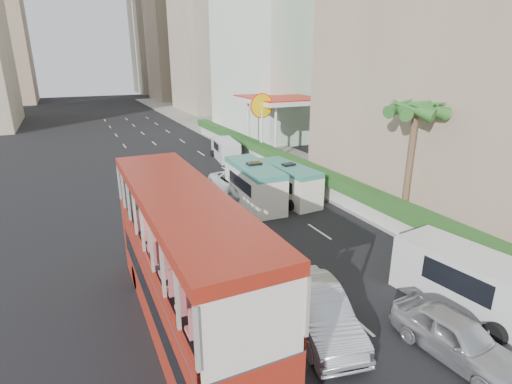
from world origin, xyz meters
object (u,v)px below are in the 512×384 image
car_silver_lane_a (317,330)px  minibus_near (254,184)px  van_asset (237,193)px  palm_tree (409,166)px  car_silver_lane_b (452,355)px  panel_van_near (471,283)px  double_decker_bus (184,265)px  shell_station (279,125)px  panel_van_far (226,150)px  minibus_far (288,183)px

car_silver_lane_a → minibus_near: size_ratio=0.83×
van_asset → palm_tree: size_ratio=0.82×
car_silver_lane_b → panel_van_near: 3.24m
double_decker_bus → panel_van_near: 10.49m
double_decker_bus → car_silver_lane_b: 9.08m
minibus_near → shell_station: size_ratio=0.74×
van_asset → minibus_near: (0.20, -2.44, 1.31)m
shell_station → palm_tree: bearing=-96.6°
van_asset → minibus_near: minibus_near is taller
double_decker_bus → car_silver_lane_b: double_decker_bus is taller
car_silver_lane_b → minibus_near: (0.22, 15.42, 1.31)m
shell_station → panel_van_near: bearing=-103.1°
panel_van_near → double_decker_bus: bearing=154.0°
double_decker_bus → car_silver_lane_b: size_ratio=2.61×
panel_van_near → panel_van_far: panel_van_near is taller
minibus_far → panel_van_far: minibus_far is taller
minibus_far → palm_tree: bearing=-61.7°
double_decker_bus → car_silver_lane_a: (4.03, -1.96, -2.53)m
car_silver_lane_a → shell_station: 27.81m
minibus_near → panel_van_near: (2.40, -13.85, -0.21)m
minibus_near → panel_van_far: bearing=79.9°
van_asset → shell_station: (8.74, 10.00, 2.75)m
palm_tree → shell_station: palm_tree is taller
panel_van_near → panel_van_far: 26.08m
panel_van_far → shell_station: 6.08m
car_silver_lane_a → panel_van_near: panel_van_near is taller
double_decker_bus → minibus_near: 12.98m
minibus_far → palm_tree: (3.99, -6.29, 2.20)m
car_silver_lane_a → minibus_far: (5.78, 12.24, 1.18)m
car_silver_lane_a → car_silver_lane_b: (3.21, -2.90, 0.00)m
double_decker_bus → palm_tree: (13.80, 4.00, 0.85)m
van_asset → palm_tree: 11.62m
car_silver_lane_a → minibus_far: minibus_far is taller
car_silver_lane_a → shell_station: (11.97, 24.96, 2.75)m
minibus_far → panel_van_near: (0.05, -13.58, -0.09)m
car_silver_lane_a → panel_van_near: 6.08m
car_silver_lane_b → panel_van_near: bearing=25.9°
double_decker_bus → shell_station: size_ratio=1.38×
car_silver_lane_b → shell_station: size_ratio=0.53×
minibus_far → panel_van_near: bearing=-93.9°
car_silver_lane_a → shell_station: shell_station is taller
panel_van_far → minibus_far: bearing=-84.1°
double_decker_bus → minibus_near: size_ratio=1.87×
panel_van_near → panel_van_far: bearing=81.8°
double_decker_bus → palm_tree: size_ratio=1.72×
van_asset → shell_station: 13.57m
minibus_far → car_silver_lane_b: bearing=-103.8°
panel_van_near → palm_tree: size_ratio=0.86×
car_silver_lane_a → minibus_near: bearing=86.4°
car_silver_lane_b → van_asset: bearing=85.0°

